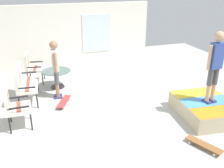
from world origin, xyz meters
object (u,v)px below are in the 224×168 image
(patio_chair_near_house, at_px, (31,65))
(skateboard_by_bench, at_px, (64,101))
(skate_ramp, at_px, (206,108))
(patio_bench, at_px, (23,81))
(skateboard_spare, at_px, (204,145))
(patio_chair_by_wall, at_px, (13,104))
(person_skater, at_px, (215,62))
(patio_table, at_px, (57,76))
(person_watching, at_px, (55,65))

(patio_chair_near_house, relative_size, skateboard_by_bench, 1.27)
(skate_ramp, distance_m, patio_bench, 5.05)
(patio_chair_near_house, bearing_deg, skateboard_spare, -147.38)
(patio_chair_by_wall, relative_size, person_skater, 0.57)
(skateboard_spare, bearing_deg, patio_chair_near_house, 32.62)
(patio_table, distance_m, person_watching, 0.98)
(patio_table, bearing_deg, patio_bench, 123.82)
(patio_chair_by_wall, bearing_deg, skateboard_spare, -120.24)
(skate_ramp, bearing_deg, patio_chair_by_wall, 77.42)
(patio_chair_by_wall, distance_m, person_skater, 4.86)
(patio_table, relative_size, person_watching, 0.52)
(person_watching, bearing_deg, patio_table, -7.03)
(person_skater, bearing_deg, patio_chair_near_house, 46.68)
(patio_bench, height_order, skateboard_spare, patio_bench)
(patio_bench, bearing_deg, person_skater, -119.74)
(patio_bench, distance_m, person_skater, 5.13)
(patio_chair_by_wall, xyz_separation_m, person_skater, (-1.08, -4.66, 0.86))
(patio_table, bearing_deg, person_skater, -133.36)
(skate_ramp, xyz_separation_m, skateboard_spare, (-1.13, 0.93, -0.13))
(patio_bench, distance_m, patio_table, 1.24)
(skate_ramp, bearing_deg, patio_bench, 60.67)
(skate_ramp, relative_size, person_skater, 1.14)
(skateboard_spare, bearing_deg, patio_table, 29.77)
(patio_chair_near_house, bearing_deg, person_skater, -133.32)
(skate_ramp, distance_m, skateboard_by_bench, 3.86)
(skateboard_spare, bearing_deg, patio_bench, 43.89)
(skate_ramp, height_order, skateboard_by_bench, skate_ramp)
(person_watching, bearing_deg, person_skater, -124.82)
(person_skater, bearing_deg, person_watching, 55.18)
(skate_ramp, relative_size, person_watching, 1.18)
(patio_bench, relative_size, patio_table, 1.44)
(patio_chair_by_wall, bearing_deg, skateboard_by_bench, -57.31)
(skateboard_by_bench, bearing_deg, patio_table, -0.14)
(person_skater, distance_m, skateboard_spare, 2.00)
(skate_ramp, height_order, person_watching, person_watching)
(patio_bench, distance_m, patio_chair_near_house, 1.39)
(patio_bench, bearing_deg, skateboard_by_bench, -121.07)
(skate_ramp, height_order, skateboard_spare, skate_ramp)
(person_watching, bearing_deg, patio_bench, 84.14)
(skate_ramp, xyz_separation_m, patio_chair_near_house, (3.83, 4.10, 0.40))
(person_skater, bearing_deg, patio_table, 46.64)
(patio_chair_near_house, bearing_deg, skateboard_by_bench, -159.84)
(patio_chair_near_house, bearing_deg, patio_table, -133.15)
(patio_chair_by_wall, distance_m, patio_table, 2.47)
(patio_bench, xyz_separation_m, patio_chair_by_wall, (-1.43, 0.26, -0.00))
(patio_chair_near_house, distance_m, person_watching, 1.63)
(patio_chair_near_house, height_order, patio_chair_by_wall, same)
(patio_bench, distance_m, skateboard_by_bench, 1.29)
(patio_chair_near_house, height_order, person_skater, person_skater)
(patio_chair_by_wall, xyz_separation_m, person_watching, (1.33, -1.18, 0.39))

